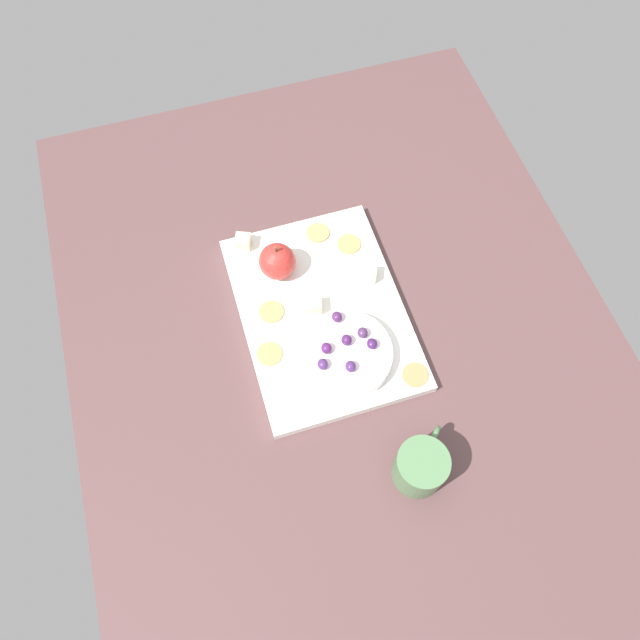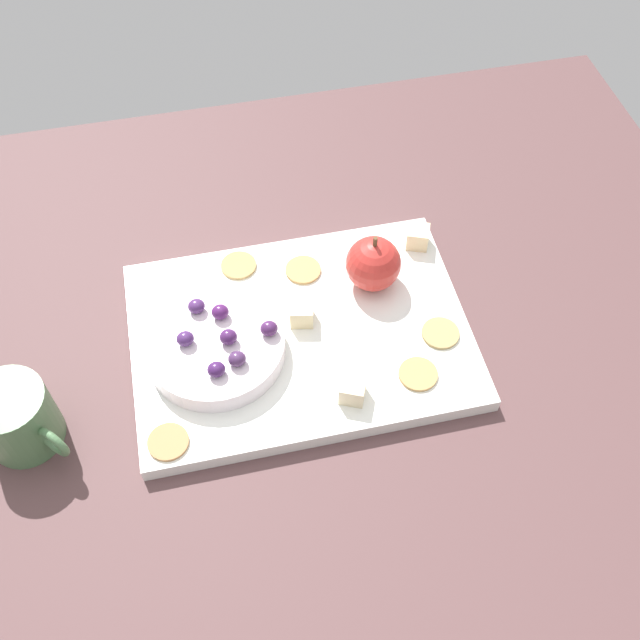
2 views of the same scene
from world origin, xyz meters
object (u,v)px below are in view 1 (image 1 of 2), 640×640
serving_dish (345,355)px  cup (421,467)px  cracker_0 (272,312)px  cracker_4 (415,375)px  cracker_2 (349,244)px  grape_6 (372,344)px  grape_0 (326,348)px  grape_4 (363,333)px  apple_whole (277,261)px  cheese_cube_0 (243,242)px  cheese_cube_2 (369,274)px  grape_5 (323,364)px  platter (322,313)px  grape_2 (351,366)px  cheese_cube_1 (314,306)px  cracker_1 (318,233)px  grape_1 (347,340)px  cracker_3 (270,354)px  grape_3 (338,319)px

serving_dish → cup: (-20.89, -4.93, 0.68)cm
cracker_0 → cracker_4: bearing=-133.0°
cracker_2 → grape_6: (-21.31, 3.27, 3.14)cm
cracker_2 → grape_0: bearing=152.0°
grape_4 → apple_whole: bearing=29.1°
cracker_2 → grape_4: bearing=167.8°
cheese_cube_0 → grape_4: (-24.37, -14.28, 2.06)cm
cheese_cube_2 → grape_6: grape_6 is taller
grape_5 → platter: bearing=-16.7°
grape_6 → cup: bearing=-178.4°
serving_dish → cheese_cube_0: same height
grape_2 → grape_5: bearing=67.7°
serving_dish → grape_0: 3.81cm
serving_dish → cheese_cube_1: size_ratio=5.88×
cheese_cube_2 → cracker_2: size_ratio=0.61×
cracker_1 → grape_5: (-26.40, 7.29, 3.14)cm
serving_dish → grape_1: (1.55, -0.60, 2.16)cm
cracker_4 → cracker_3: bearing=64.1°
grape_6 → grape_3: bearing=33.5°
cracker_3 → cheese_cube_2: bearing=-66.0°
grape_2 → grape_6: (2.74, -4.57, -0.02)cm
grape_6 → grape_4: bearing=19.6°
serving_dish → grape_6: size_ratio=8.04×
cheese_cube_2 → grape_4: bearing=155.6°
cheese_cube_1 → grape_0: size_ratio=1.37×
grape_1 → grape_4: grape_1 is taller
cheese_cube_2 → cup: cup is taller
platter → grape_5: size_ratio=19.96×
cracker_1 → cracker_4: (-31.42, -7.00, 0.00)cm
cracker_3 → grape_5: size_ratio=2.24×
cracker_2 → cracker_4: bearing=-175.1°
cheese_cube_2 → cracker_2: bearing=7.8°
platter → cup: size_ratio=4.10×
grape_2 → cracker_3: bearing=58.0°
cracker_3 → apple_whole: bearing=-20.6°
cracker_1 → grape_1: size_ratio=2.24×
cracker_3 → cheese_cube_1: bearing=-58.2°
cracker_0 → grape_4: (-9.72, -13.02, 3.16)cm
grape_2 → cup: 18.66cm
grape_6 → cracker_0: bearing=49.0°
cheese_cube_2 → grape_1: bearing=145.8°
grape_2 → grape_4: size_ratio=1.00×
grape_5 → serving_dish: bearing=-73.1°
cheese_cube_0 → grape_6: (-26.69, -15.11, 2.04)cm
apple_whole → grape_2: size_ratio=3.40×
cracker_1 → grape_2: bearing=173.6°
cracker_4 → cracker_0: bearing=47.0°
cracker_3 → cracker_0: bearing=-17.5°
cheese_cube_0 → grape_4: bearing=-149.6°
serving_dish → grape_2: grape_2 is taller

